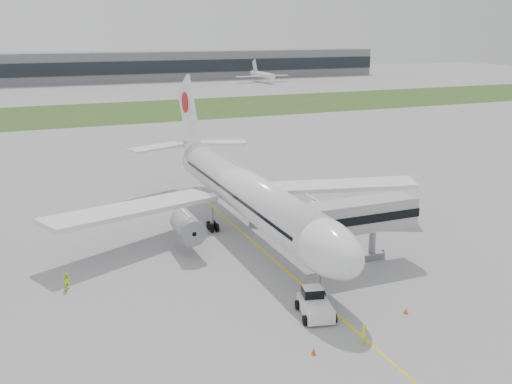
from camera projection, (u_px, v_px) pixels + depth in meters
name	position (u px, v px, depth m)	size (l,w,h in m)	color
ground	(258.00, 246.00, 66.68)	(600.00, 600.00, 0.00)	#969699
apron_markings	(275.00, 261.00, 62.24)	(70.00, 70.00, 0.04)	yellow
grass_strip	(105.00, 113.00, 173.21)	(600.00, 50.00, 0.02)	#2D501E
terminal_building	(69.00, 68.00, 268.83)	(320.00, 22.30, 14.00)	slate
airliner	(242.00, 189.00, 69.45)	(48.13, 53.95, 17.88)	white
pushback_tug	(315.00, 304.00, 50.40)	(3.70, 4.74, 2.20)	white
jet_bridge	(344.00, 219.00, 59.47)	(15.66, 4.47, 7.25)	#A9A9AC
safety_cone_left	(314.00, 351.00, 44.29)	(0.42, 0.42, 0.58)	#F75B0D
safety_cone_right	(406.00, 311.00, 50.70)	(0.41, 0.41, 0.56)	#F75B0D
ground_crew_near	(363.00, 334.00, 45.66)	(0.61, 0.40, 1.68)	#CDFF2A
ground_crew_far	(67.00, 281.00, 55.18)	(0.85, 0.66, 1.75)	#D8FF2A
distant_aircraft_right	(262.00, 82.00, 273.91)	(26.54, 23.42, 10.15)	white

